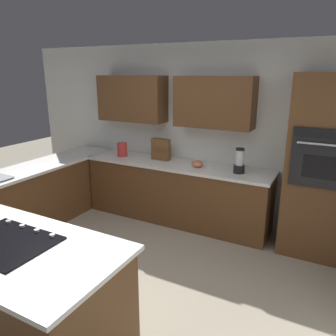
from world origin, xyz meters
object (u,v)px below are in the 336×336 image
object	(u,v)px
spice_rack	(161,149)
cooktop	(6,241)
kettle	(122,150)
mixing_bowl	(197,164)
blender	(239,162)
wall_oven	(323,168)

from	to	relation	value
spice_rack	cooktop	bearing A→B (deg)	93.20
cooktop	kettle	bearing A→B (deg)	-73.31
mixing_bowl	kettle	xyz separation A→B (m)	(1.30, 0.00, 0.06)
mixing_bowl	kettle	bearing A→B (deg)	0.00
cooktop	kettle	xyz separation A→B (m)	(0.81, -2.69, 0.10)
blender	spice_rack	distance (m)	1.25
cooktop	kettle	size ratio (longest dim) A/B	3.51
spice_rack	mixing_bowl	bearing A→B (deg)	171.36
blender	mixing_bowl	size ratio (longest dim) A/B	1.97
cooktop	wall_oven	bearing A→B (deg)	-127.77
wall_oven	blender	size ratio (longest dim) A/B	6.54
mixing_bowl	wall_oven	bearing A→B (deg)	-179.47
wall_oven	mixing_bowl	distance (m)	1.61
mixing_bowl	spice_rack	distance (m)	0.67
mixing_bowl	kettle	distance (m)	1.30
kettle	cooktop	bearing A→B (deg)	106.69
blender	kettle	xyz separation A→B (m)	(1.90, 0.00, -0.04)
wall_oven	mixing_bowl	bearing A→B (deg)	0.53
wall_oven	cooktop	world-z (taller)	wall_oven
wall_oven	blender	xyz separation A→B (m)	(1.00, 0.01, -0.06)
mixing_bowl	kettle	world-z (taller)	kettle
mixing_bowl	spice_rack	bearing A→B (deg)	-8.64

